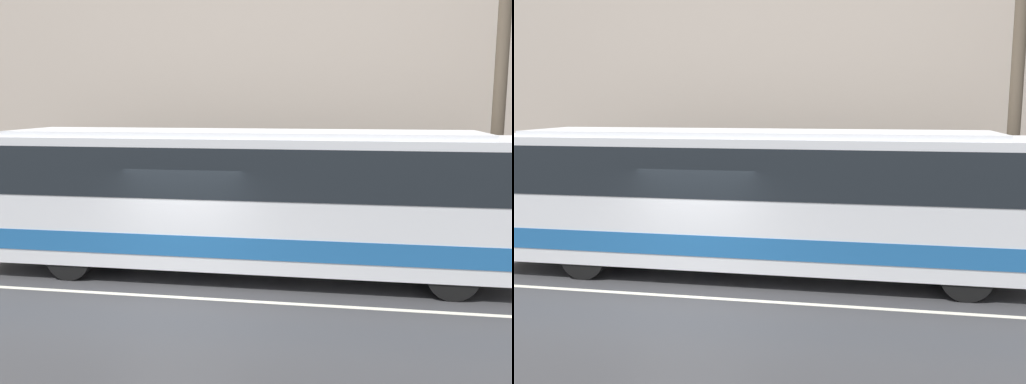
% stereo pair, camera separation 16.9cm
% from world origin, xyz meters
% --- Properties ---
extents(ground_plane, '(60.00, 60.00, 0.00)m').
position_xyz_m(ground_plane, '(0.00, 0.00, 0.00)').
color(ground_plane, '#38383A').
extents(sidewalk, '(60.00, 2.27, 0.14)m').
position_xyz_m(sidewalk, '(0.00, 5.14, 0.07)').
color(sidewalk, gray).
rests_on(sidewalk, ground_plane).
extents(building_facade, '(60.00, 0.35, 10.61)m').
position_xyz_m(building_facade, '(0.00, 6.41, 5.11)').
color(building_facade, '#B7A899').
rests_on(building_facade, ground_plane).
extents(lane_stripe, '(54.00, 0.14, 0.01)m').
position_xyz_m(lane_stripe, '(0.00, 0.00, 0.00)').
color(lane_stripe, beige).
rests_on(lane_stripe, ground_plane).
extents(transit_bus, '(12.10, 2.60, 3.25)m').
position_xyz_m(transit_bus, '(0.99, 1.90, 1.83)').
color(transit_bus, silver).
rests_on(transit_bus, ground_plane).
extents(utility_pole_near, '(0.31, 0.31, 8.53)m').
position_xyz_m(utility_pole_near, '(6.99, 4.59, 4.41)').
color(utility_pole_near, brown).
rests_on(utility_pole_near, sidewalk).
extents(pedestrian_waiting, '(0.36, 0.36, 1.67)m').
position_xyz_m(pedestrian_waiting, '(-1.15, 5.04, 0.92)').
color(pedestrian_waiting, navy).
rests_on(pedestrian_waiting, sidewalk).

